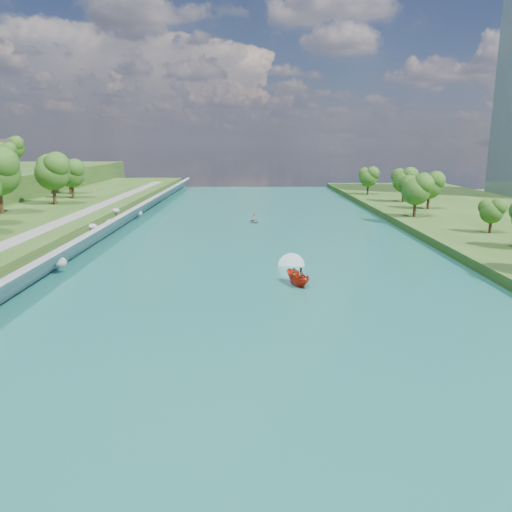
{
  "coord_description": "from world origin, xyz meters",
  "views": [
    {
      "loc": [
        -1.21,
        -49.34,
        16.17
      ],
      "look_at": [
        -0.62,
        10.99,
        2.5
      ],
      "focal_mm": 35.0,
      "sensor_mm": 36.0,
      "label": 1
    }
  ],
  "objects": [
    {
      "name": "ground",
      "position": [
        0.0,
        0.0,
        0.0
      ],
      "size": [
        260.0,
        260.0,
        0.0
      ],
      "primitive_type": "plane",
      "color": "#2D5119",
      "rests_on": "ground"
    },
    {
      "name": "river_water",
      "position": [
        0.0,
        20.0,
        0.05
      ],
      "size": [
        55.0,
        240.0,
        0.1
      ],
      "primitive_type": "cube",
      "color": "#185B50",
      "rests_on": "ground"
    },
    {
      "name": "riprap_bank",
      "position": [
        -25.86,
        19.21,
        1.81
      ],
      "size": [
        4.52,
        236.0,
        4.37
      ],
      "color": "slate",
      "rests_on": "ground"
    },
    {
      "name": "riverside_path",
      "position": [
        -32.5,
        20.0,
        3.55
      ],
      "size": [
        3.0,
        200.0,
        0.1
      ],
      "primitive_type": "cube",
      "color": "gray",
      "rests_on": "berm_west"
    },
    {
      "name": "trees_east",
      "position": [
        37.55,
        24.3,
        6.57
      ],
      "size": [
        18.56,
        142.51,
        11.71
      ],
      "color": "#1F4612",
      "rests_on": "berm_east"
    },
    {
      "name": "motorboat",
      "position": [
        4.14,
        7.68,
        0.85
      ],
      "size": [
        3.6,
        19.17,
        2.13
      ],
      "rotation": [
        0.0,
        0.0,
        3.5
      ],
      "color": "red",
      "rests_on": "river_water"
    },
    {
      "name": "raft",
      "position": [
        -0.56,
        53.34,
        0.49
      ],
      "size": [
        2.59,
        3.37,
        1.71
      ],
      "rotation": [
        0.0,
        0.0,
        0.12
      ],
      "color": "gray",
      "rests_on": "river_water"
    }
  ]
}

